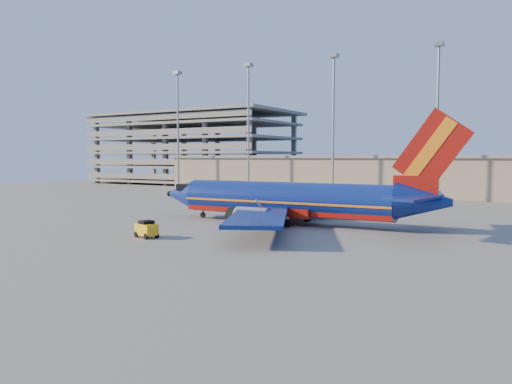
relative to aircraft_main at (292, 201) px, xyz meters
The scene contains 6 objects.
ground 8.53m from the aircraft_main, 139.59° to the right, with size 220.00×220.00×0.00m, color slate.
terminal_building 52.95m from the aircraft_main, 85.80° to the left, with size 122.00×16.00×8.50m.
parking_garage 97.25m from the aircraft_main, 134.70° to the left, with size 62.00×32.00×21.40m.
light_mast_row 43.37m from the aircraft_main, 91.58° to the left, with size 101.60×1.60×28.65m.
aircraft_main is the anchor object (origin of this frame).
baggage_tug 18.69m from the aircraft_main, 115.66° to the right, with size 2.72×2.06×1.74m.
Camera 1 is at (32.89, -48.81, 8.10)m, focal length 35.00 mm.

